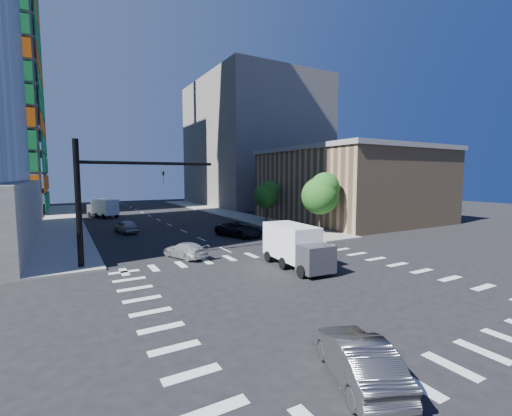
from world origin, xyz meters
TOP-DOWN VIEW (x-y plane):
  - ground at (0.00, 0.00)m, footprint 160.00×160.00m
  - road_markings at (0.00, 0.00)m, footprint 20.00×20.00m
  - sidewalk_ne at (12.50, 40.00)m, footprint 5.00×60.00m
  - sidewalk_nw at (-12.50, 40.00)m, footprint 5.00×60.00m
  - commercial_building at (25.00, 22.00)m, footprint 20.50×22.50m
  - bg_building_ne at (27.00, 55.00)m, footprint 24.00×30.00m
  - signal_mast_nw at (-10.00, 11.50)m, footprint 10.20×0.40m
  - tree_south at (12.63, 13.90)m, footprint 4.16×4.16m
  - tree_north at (12.93, 25.90)m, footprint 3.54×3.52m
  - car_nb_far at (4.16, 17.56)m, footprint 4.31×6.14m
  - car_sb_near at (-4.04, 10.94)m, footprint 3.10×4.65m
  - car_sb_mid at (-6.16, 26.08)m, footprint 2.41×4.60m
  - car_sb_cross at (-4.49, -7.96)m, footprint 3.24×4.85m
  - box_truck_near at (1.97, 3.90)m, footprint 2.85×5.91m
  - box_truck_far at (-6.99, 43.56)m, footprint 4.28×6.04m

SIDE VIEW (x-z plane):
  - ground at x=0.00m, z-range 0.00..0.00m
  - road_markings at x=0.00m, z-range 0.00..0.01m
  - sidewalk_ne at x=12.50m, z-range 0.00..0.15m
  - sidewalk_nw at x=-12.50m, z-range 0.00..0.15m
  - car_sb_near at x=-4.04m, z-range 0.00..1.25m
  - car_sb_mid at x=-6.16m, z-range 0.00..1.49m
  - car_sb_cross at x=-4.49m, z-range 0.00..1.51m
  - car_nb_far at x=4.16m, z-range 0.00..1.56m
  - box_truck_far at x=-6.99m, z-range -0.17..2.75m
  - box_truck_near at x=1.97m, z-range -0.17..2.84m
  - tree_north at x=12.93m, z-range 1.10..6.88m
  - tree_south at x=12.63m, z-range 1.27..8.10m
  - commercial_building at x=25.00m, z-range 0.01..10.61m
  - signal_mast_nw at x=-10.00m, z-range 0.99..9.99m
  - bg_building_ne at x=27.00m, z-range 0.00..28.00m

